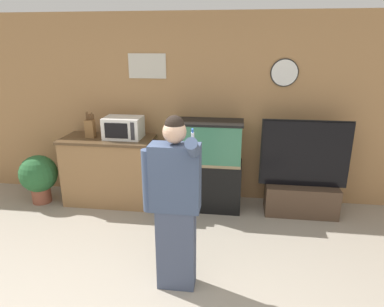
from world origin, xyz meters
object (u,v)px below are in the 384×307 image
object	(u,v)px
aquarium_on_stand	(206,165)
potted_plant	(39,176)
person_standing	(175,203)
tv_on_stand	(302,188)
counter_island	(110,170)
microwave	(123,128)
knife_block	(90,128)

from	to	relation	value
aquarium_on_stand	potted_plant	world-z (taller)	aquarium_on_stand
person_standing	tv_on_stand	bearing A→B (deg)	49.63
tv_on_stand	person_standing	bearing A→B (deg)	-130.37
counter_island	aquarium_on_stand	distance (m)	1.37
potted_plant	microwave	bearing A→B (deg)	9.56
aquarium_on_stand	potted_plant	distance (m)	2.37
tv_on_stand	person_standing	size ratio (longest dim) A/B	0.78
microwave	aquarium_on_stand	xyz separation A→B (m)	(1.14, -0.03, -0.48)
tv_on_stand	knife_block	bearing A→B (deg)	179.78
aquarium_on_stand	tv_on_stand	world-z (taller)	tv_on_stand
person_standing	microwave	bearing A→B (deg)	121.09
potted_plant	aquarium_on_stand	bearing A→B (deg)	4.34
counter_island	aquarium_on_stand	xyz separation A→B (m)	(1.37, 0.01, 0.14)
counter_island	person_standing	distance (m)	2.12
knife_block	person_standing	bearing A→B (deg)	-48.15
person_standing	aquarium_on_stand	bearing A→B (deg)	86.09
potted_plant	person_standing	bearing A→B (deg)	-33.59
knife_block	tv_on_stand	xyz separation A→B (m)	(2.88, -0.01, -0.71)
aquarium_on_stand	tv_on_stand	xyz separation A→B (m)	(1.29, -0.02, -0.24)
counter_island	microwave	size ratio (longest dim) A/B	2.50
counter_island	aquarium_on_stand	world-z (taller)	aquarium_on_stand
counter_island	tv_on_stand	xyz separation A→B (m)	(2.65, -0.02, -0.11)
microwave	aquarium_on_stand	size ratio (longest dim) A/B	0.41
counter_island	potted_plant	xyz separation A→B (m)	(-0.99, -0.17, -0.07)
microwave	person_standing	size ratio (longest dim) A/B	0.31
counter_island	tv_on_stand	distance (m)	2.65
knife_block	person_standing	world-z (taller)	person_standing
counter_island	potted_plant	world-z (taller)	counter_island
microwave	person_standing	distance (m)	1.99
tv_on_stand	person_standing	world-z (taller)	person_standing
aquarium_on_stand	counter_island	bearing A→B (deg)	-179.73
knife_block	person_standing	distance (m)	2.24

